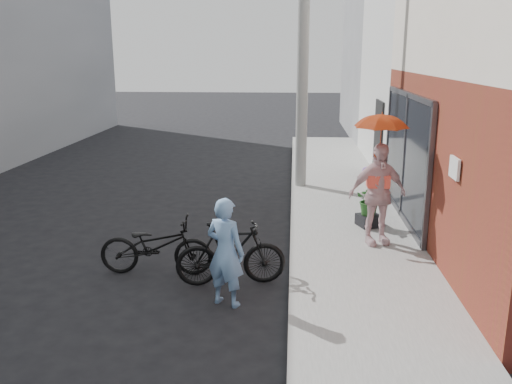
# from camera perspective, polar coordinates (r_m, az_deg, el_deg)

# --- Properties ---
(ground) EXTENTS (80.00, 80.00, 0.00)m
(ground) POSITION_cam_1_polar(r_m,az_deg,el_deg) (8.16, -2.78, -10.02)
(ground) COLOR black
(ground) RESTS_ON ground
(sidewalk) EXTENTS (2.20, 24.00, 0.12)m
(sidewalk) POSITION_cam_1_polar(r_m,az_deg,el_deg) (10.02, 10.64, -5.15)
(sidewalk) COLOR gray
(sidewalk) RESTS_ON ground
(curb) EXTENTS (0.12, 24.00, 0.12)m
(curb) POSITION_cam_1_polar(r_m,az_deg,el_deg) (9.95, 3.97, -5.07)
(curb) COLOR #9E9E99
(curb) RESTS_ON ground
(east_building_far) EXTENTS (8.00, 8.00, 7.00)m
(east_building_far) POSITION_cam_1_polar(r_m,az_deg,el_deg) (24.21, 19.66, 13.98)
(east_building_far) COLOR gray
(east_building_far) RESTS_ON ground
(utility_pole) EXTENTS (0.28, 0.28, 7.00)m
(utility_pole) POSITION_cam_1_polar(r_m,az_deg,el_deg) (13.37, 4.98, 14.95)
(utility_pole) COLOR #9E9E99
(utility_pole) RESTS_ON ground
(officer) EXTENTS (0.66, 0.56, 1.53)m
(officer) POSITION_cam_1_polar(r_m,az_deg,el_deg) (7.38, -3.23, -6.34)
(officer) COLOR #75A0D0
(officer) RESTS_ON ground
(bike_left) EXTENTS (1.78, 0.66, 0.93)m
(bike_left) POSITION_cam_1_polar(r_m,az_deg,el_deg) (8.61, -10.49, -5.59)
(bike_left) COLOR black
(bike_left) RESTS_ON ground
(bike_right) EXTENTS (1.70, 0.75, 0.99)m
(bike_right) POSITION_cam_1_polar(r_m,az_deg,el_deg) (8.09, -2.66, -6.48)
(bike_right) COLOR black
(bike_right) RESTS_ON ground
(kimono_woman) EXTENTS (1.13, 0.73, 1.78)m
(kimono_woman) POSITION_cam_1_polar(r_m,az_deg,el_deg) (9.56, 12.66, -0.23)
(kimono_woman) COLOR beige
(kimono_woman) RESTS_ON sidewalk
(parasol) EXTENTS (0.88, 0.88, 0.77)m
(parasol) POSITION_cam_1_polar(r_m,az_deg,el_deg) (9.33, 13.09, 7.38)
(parasol) COLOR #C64517
(parasol) RESTS_ON kimono_woman
(planter) EXTENTS (0.54, 0.54, 0.22)m
(planter) POSITION_cam_1_polar(r_m,az_deg,el_deg) (10.72, 11.83, -2.94)
(planter) COLOR black
(planter) RESTS_ON sidewalk
(potted_plant) EXTENTS (0.55, 0.48, 0.61)m
(potted_plant) POSITION_cam_1_polar(r_m,az_deg,el_deg) (10.60, 11.95, -0.79)
(potted_plant) COLOR #2A5F26
(potted_plant) RESTS_ON planter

